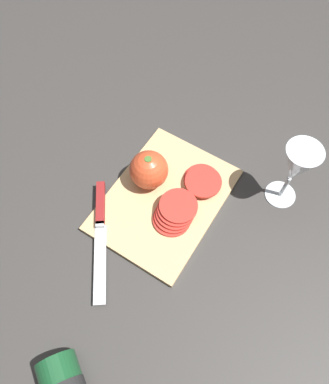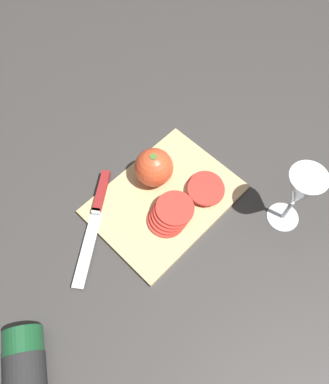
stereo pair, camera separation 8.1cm
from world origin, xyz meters
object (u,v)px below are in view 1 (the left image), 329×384
Objects in this scene: whole_tomato at (149,170)px; tomato_slice_stack_near at (175,212)px; wine_glass at (296,167)px; knife at (100,217)px; tomato_slice_stack_far at (203,181)px.

whole_tomato reaches higher than tomato_slice_stack_near.
tomato_slice_stack_near is (-0.18, 0.17, -0.09)m from wine_glass.
wine_glass reaches higher than knife.
wine_glass is 1.64× the size of tomato_slice_stack_near.
whole_tomato is 0.95× the size of tomato_slice_stack_far.
tomato_slice_stack_far is at bearing -5.52° from tomato_slice_stack_near.
knife is at bearing 124.76° from tomato_slice_stack_near.
tomato_slice_stack_near is at bearing 135.64° from wine_glass.
knife is (-0.14, 0.04, -0.04)m from whole_tomato.
knife is 0.24m from tomato_slice_stack_far.
tomato_slice_stack_far is at bearing 107.89° from knife.
tomato_slice_stack_near is 0.10m from tomato_slice_stack_far.
knife is at bearing 131.36° from wine_glass.
whole_tomato is at bearing 118.35° from tomato_slice_stack_far.
knife is (-0.27, 0.31, -0.10)m from wine_glass.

